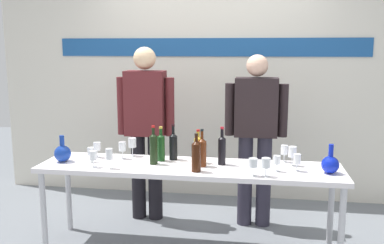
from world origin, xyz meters
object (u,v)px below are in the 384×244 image
(wine_bottle_4, at_px, (173,145))
(wine_glass_right_1, at_px, (253,163))
(decanter_blue_right, at_px, (330,164))
(wine_bottle_3, at_px, (222,149))
(wine_bottle_2, at_px, (196,155))
(presenter_left, at_px, (146,123))
(wine_glass_left_5, at_px, (93,156))
(wine_bottle_0, at_px, (198,148))
(wine_glass_left_0, at_px, (109,155))
(wine_bottle_5, at_px, (161,146))
(decanter_blue_left, at_px, (63,153))
(wine_glass_right_2, at_px, (266,163))
(wine_glass_right_0, at_px, (297,159))
(wine_bottle_1, at_px, (153,148))
(wine_bottle_6, at_px, (202,151))
(wine_glass_left_3, at_px, (132,143))
(wine_glass_right_5, at_px, (292,152))
(wine_glass_left_2, at_px, (122,147))
(wine_glass_right_3, at_px, (284,150))
(wine_glass_left_4, at_px, (91,152))
(wine_glass_right_4, at_px, (277,160))
(wine_glass_left_1, at_px, (97,147))
(display_table, at_px, (189,173))
(presenter_right, at_px, (256,130))

(wine_bottle_4, relative_size, wine_glass_right_1, 2.25)
(decanter_blue_right, height_order, wine_bottle_3, wine_bottle_3)
(wine_bottle_2, bearing_deg, decanter_blue_right, 6.07)
(presenter_left, xyz_separation_m, wine_glass_left_5, (-0.23, -0.80, -0.14))
(wine_glass_left_5, bearing_deg, decanter_blue_right, 3.59)
(wine_bottle_3, bearing_deg, wine_bottle_0, 171.75)
(wine_bottle_3, relative_size, wine_glass_left_0, 1.93)
(wine_bottle_3, height_order, wine_bottle_5, wine_bottle_3)
(decanter_blue_left, xyz_separation_m, wine_glass_right_2, (1.71, -0.16, 0.03))
(wine_glass_right_0, bearing_deg, wine_bottle_1, 178.76)
(wine_bottle_6, distance_m, wine_glass_left_3, 0.70)
(wine_glass_right_2, bearing_deg, wine_glass_right_5, 57.23)
(wine_glass_left_2, xyz_separation_m, wine_glass_right_3, (1.40, 0.12, -0.01))
(wine_bottle_1, xyz_separation_m, wine_glass_left_4, (-0.54, -0.02, -0.05))
(presenter_left, relative_size, wine_bottle_3, 5.38)
(wine_glass_left_3, distance_m, wine_glass_right_1, 1.17)
(wine_bottle_4, bearing_deg, wine_glass_right_1, -28.68)
(wine_glass_left_5, relative_size, wine_glass_right_4, 1.06)
(wine_glass_left_4, bearing_deg, decanter_blue_right, -0.70)
(decanter_blue_right, distance_m, presenter_left, 1.79)
(decanter_blue_left, distance_m, wine_glass_right_2, 1.72)
(wine_glass_right_0, height_order, wine_glass_right_2, wine_glass_right_2)
(wine_bottle_1, bearing_deg, wine_glass_left_4, -177.82)
(wine_bottle_4, relative_size, wine_glass_left_5, 2.30)
(wine_bottle_5, height_order, wine_glass_right_3, wine_bottle_5)
(wine_glass_left_0, bearing_deg, wine_glass_left_3, 80.86)
(decanter_blue_left, xyz_separation_m, wine_glass_left_4, (0.25, 0.02, 0.01))
(wine_glass_left_5, xyz_separation_m, wine_glass_right_0, (1.63, 0.14, 0.00))
(wine_bottle_6, height_order, wine_glass_right_4, wine_bottle_6)
(wine_bottle_1, height_order, wine_glass_right_2, wine_bottle_1)
(wine_bottle_5, xyz_separation_m, wine_glass_right_0, (1.13, -0.14, -0.03))
(decanter_blue_right, xyz_separation_m, wine_glass_left_5, (-1.88, -0.12, 0.02))
(wine_glass_left_1, bearing_deg, wine_glass_right_5, -0.28)
(wine_bottle_1, relative_size, wine_glass_left_0, 1.98)
(wine_glass_left_5, bearing_deg, wine_bottle_6, 10.46)
(wine_glass_right_1, distance_m, wine_glass_right_5, 0.46)
(wine_glass_left_0, bearing_deg, wine_glass_left_5, 172.30)
(wine_glass_right_5, bearing_deg, wine_bottle_1, -173.40)
(display_table, relative_size, wine_bottle_4, 8.01)
(presenter_right, relative_size, wine_glass_left_1, 12.05)
(presenter_left, bearing_deg, wine_glass_left_1, -122.67)
(wine_bottle_0, xyz_separation_m, wine_glass_left_5, (-0.83, -0.27, -0.03))
(wine_glass_right_3, bearing_deg, decanter_blue_right, -40.40)
(wine_glass_left_2, xyz_separation_m, wine_glass_left_3, (0.06, 0.11, 0.01))
(wine_glass_left_1, xyz_separation_m, wine_glass_left_5, (0.08, -0.30, -0.00))
(wine_bottle_5, bearing_deg, display_table, -23.49)
(wine_bottle_4, distance_m, wine_glass_left_3, 0.39)
(wine_glass_right_2, bearing_deg, wine_glass_right_0, 36.81)
(wine_bottle_0, bearing_deg, wine_glass_right_5, 1.83)
(wine_glass_right_1, bearing_deg, decanter_blue_left, 174.22)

